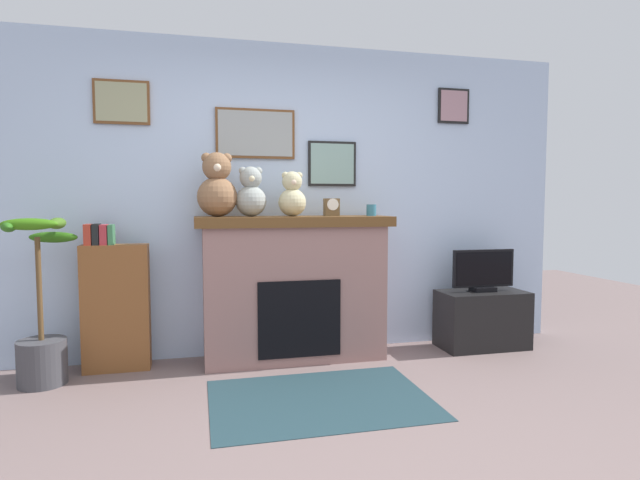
# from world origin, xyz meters

# --- Properties ---
(ground_plane) EXTENTS (12.00, 12.00, 0.00)m
(ground_plane) POSITION_xyz_m (0.00, 0.00, 0.00)
(ground_plane) COLOR #74615E
(back_wall) EXTENTS (5.20, 0.15, 2.60)m
(back_wall) POSITION_xyz_m (0.00, 2.00, 1.31)
(back_wall) COLOR silver
(back_wall) RESTS_ON ground_plane
(fireplace) EXTENTS (1.56, 0.52, 1.17)m
(fireplace) POSITION_xyz_m (0.10, 1.71, 0.59)
(fireplace) COLOR #8F6863
(fireplace) RESTS_ON ground_plane
(bookshelf) EXTENTS (0.48, 0.16, 1.12)m
(bookshelf) POSITION_xyz_m (-1.27, 1.74, 0.51)
(bookshelf) COLOR brown
(bookshelf) RESTS_ON ground_plane
(potted_plant) EXTENTS (0.49, 0.52, 1.18)m
(potted_plant) POSITION_xyz_m (-1.73, 1.54, 0.41)
(potted_plant) COLOR #3F3F44
(potted_plant) RESTS_ON ground_plane
(tv_stand) EXTENTS (0.76, 0.40, 0.50)m
(tv_stand) POSITION_xyz_m (1.77, 1.64, 0.25)
(tv_stand) COLOR black
(tv_stand) RESTS_ON ground_plane
(television) EXTENTS (0.58, 0.14, 0.37)m
(television) POSITION_xyz_m (1.77, 1.64, 0.68)
(television) COLOR black
(television) RESTS_ON tv_stand
(area_rug) EXTENTS (1.42, 1.03, 0.01)m
(area_rug) POSITION_xyz_m (0.10, 0.80, 0.00)
(area_rug) COLOR #213941
(area_rug) RESTS_ON ground_plane
(candle_jar) EXTENTS (0.08, 0.08, 0.10)m
(candle_jar) POSITION_xyz_m (0.75, 1.69, 1.22)
(candle_jar) COLOR teal
(candle_jar) RESTS_ON fireplace
(mantel_clock) EXTENTS (0.12, 0.09, 0.14)m
(mantel_clock) POSITION_xyz_m (0.41, 1.69, 1.24)
(mantel_clock) COLOR brown
(mantel_clock) RESTS_ON fireplace
(teddy_bear_cream) EXTENTS (0.31, 0.31, 0.50)m
(teddy_bear_cream) POSITION_xyz_m (-0.51, 1.69, 1.39)
(teddy_bear_cream) COLOR brown
(teddy_bear_cream) RESTS_ON fireplace
(teddy_bear_tan) EXTENTS (0.24, 0.24, 0.39)m
(teddy_bear_tan) POSITION_xyz_m (-0.25, 1.69, 1.34)
(teddy_bear_tan) COLOR #949B95
(teddy_bear_tan) RESTS_ON fireplace
(teddy_bear_grey) EXTENTS (0.22, 0.22, 0.36)m
(teddy_bear_grey) POSITION_xyz_m (0.08, 1.69, 1.33)
(teddy_bear_grey) COLOR #C6BE90
(teddy_bear_grey) RESTS_ON fireplace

